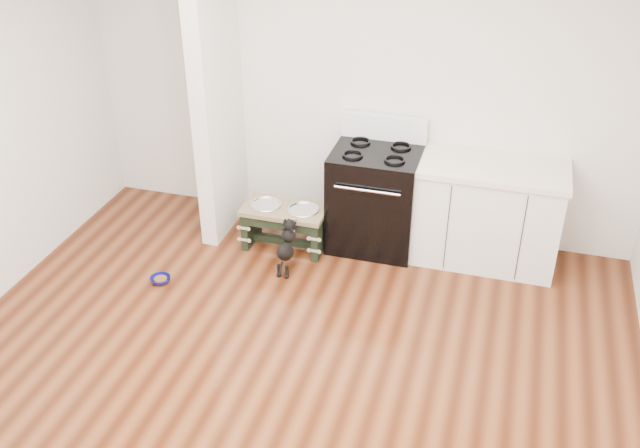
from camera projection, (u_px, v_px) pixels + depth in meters
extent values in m
plane|color=#3F1A0B|center=(268.00, 400.00, 4.84)|extent=(5.00, 5.00, 0.00)
plane|color=silver|center=(359.00, 87.00, 6.21)|extent=(5.00, 0.00, 5.00)
cube|color=silver|center=(217.00, 89.00, 6.16)|extent=(0.15, 0.80, 2.70)
cube|color=black|center=(375.00, 199.00, 6.32)|extent=(0.76, 0.65, 0.92)
cube|color=black|center=(367.00, 222.00, 6.09)|extent=(0.58, 0.02, 0.50)
cylinder|color=silver|center=(367.00, 191.00, 5.90)|extent=(0.56, 0.02, 0.02)
cube|color=white|center=(384.00, 127.00, 6.25)|extent=(0.76, 0.08, 0.22)
torus|color=black|center=(353.00, 154.00, 6.00)|extent=(0.18, 0.18, 0.02)
torus|color=black|center=(395.00, 160.00, 5.92)|extent=(0.18, 0.18, 0.02)
torus|color=black|center=(360.00, 141.00, 6.23)|extent=(0.18, 0.18, 0.02)
torus|color=black|center=(401.00, 146.00, 6.15)|extent=(0.18, 0.18, 0.02)
cube|color=white|center=(487.00, 216.00, 6.12)|extent=(1.20, 0.60, 0.86)
cube|color=beige|center=(494.00, 168.00, 5.89)|extent=(1.24, 0.64, 0.05)
cube|color=black|center=(479.00, 269.00, 6.10)|extent=(1.20, 0.06, 0.10)
cube|color=black|center=(251.00, 224.00, 6.48)|extent=(0.06, 0.36, 0.37)
cube|color=black|center=(320.00, 234.00, 6.33)|extent=(0.06, 0.36, 0.37)
cube|color=black|center=(279.00, 225.00, 6.20)|extent=(0.59, 0.03, 0.09)
cube|color=black|center=(285.00, 241.00, 6.47)|extent=(0.59, 0.06, 0.06)
cube|color=brown|center=(285.00, 210.00, 6.30)|extent=(0.74, 0.40, 0.04)
cylinder|color=silver|center=(266.00, 207.00, 6.34)|extent=(0.25, 0.25, 0.05)
cylinder|color=silver|center=(303.00, 212.00, 6.26)|extent=(0.25, 0.25, 0.05)
torus|color=silver|center=(266.00, 204.00, 6.33)|extent=(0.29, 0.29, 0.02)
torus|color=silver|center=(303.00, 210.00, 6.24)|extent=(0.29, 0.29, 0.02)
cylinder|color=black|center=(279.00, 270.00, 6.07)|extent=(0.03, 0.03, 0.11)
cylinder|color=black|center=(287.00, 272.00, 6.05)|extent=(0.03, 0.03, 0.11)
sphere|color=black|center=(279.00, 275.00, 6.08)|extent=(0.04, 0.04, 0.04)
sphere|color=black|center=(287.00, 277.00, 6.06)|extent=(0.04, 0.04, 0.04)
ellipsoid|color=black|center=(285.00, 252.00, 6.04)|extent=(0.13, 0.30, 0.27)
sphere|color=black|center=(289.00, 236.00, 6.07)|extent=(0.12, 0.12, 0.12)
sphere|color=black|center=(290.00, 225.00, 6.05)|extent=(0.11, 0.11, 0.11)
sphere|color=black|center=(288.00, 221.00, 6.12)|extent=(0.04, 0.04, 0.04)
sphere|color=black|center=(296.00, 222.00, 6.10)|extent=(0.04, 0.04, 0.04)
cylinder|color=black|center=(281.00, 268.00, 5.99)|extent=(0.02, 0.09, 0.10)
torus|color=#D33E71|center=(289.00, 230.00, 6.06)|extent=(0.10, 0.06, 0.09)
imported|color=#0D0E5F|center=(161.00, 280.00, 6.00)|extent=(0.18, 0.18, 0.05)
cylinder|color=#572F19|center=(161.00, 279.00, 6.00)|extent=(0.11, 0.11, 0.02)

